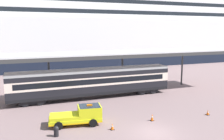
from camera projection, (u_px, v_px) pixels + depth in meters
name	position (u px, v px, depth m)	size (l,w,h in m)	color
ground_plane	(154.00, 132.00, 22.92)	(400.00, 400.00, 0.00)	#745D5D
cruise_ship	(105.00, 19.00, 72.63)	(149.87, 28.25, 37.33)	black
platform_canopy	(92.00, 54.00, 34.09)	(45.07, 5.11, 6.36)	silver
train_carriage	(93.00, 82.00, 34.33)	(22.65, 2.81, 4.11)	black
service_truck	(80.00, 115.00, 24.79)	(5.44, 2.82, 2.02)	yellow
traffic_cone_near	(112.00, 127.00, 23.50)	(0.36, 0.36, 0.63)	black
traffic_cone_mid	(152.00, 117.00, 25.83)	(0.36, 0.36, 0.75)	black
traffic_cone_far	(208.00, 112.00, 27.60)	(0.36, 0.36, 0.60)	black
quay_bollard	(56.00, 131.00, 22.00)	(0.48, 0.48, 0.96)	black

